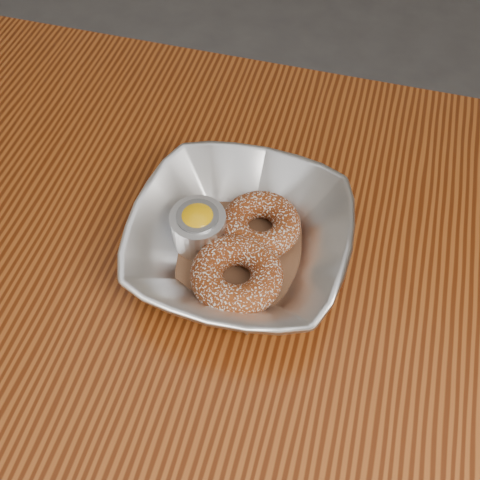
% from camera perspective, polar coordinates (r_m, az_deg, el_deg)
% --- Properties ---
extents(ground_plane, '(4.00, 4.00, 0.00)m').
position_cam_1_polar(ground_plane, '(1.31, 0.56, -22.54)').
color(ground_plane, '#565659').
rests_on(ground_plane, ground).
extents(table, '(1.20, 0.80, 0.75)m').
position_cam_1_polar(table, '(0.69, 1.01, -10.58)').
color(table, '#6D2F0F').
rests_on(table, ground_plane).
extents(serving_bowl, '(0.24, 0.24, 0.06)m').
position_cam_1_polar(serving_bowl, '(0.61, -0.00, -0.05)').
color(serving_bowl, silver).
rests_on(serving_bowl, table).
extents(parchment, '(0.19, 0.19, 0.00)m').
position_cam_1_polar(parchment, '(0.62, 0.00, -1.11)').
color(parchment, brown).
rests_on(parchment, table).
extents(donut_back, '(0.11, 0.11, 0.03)m').
position_cam_1_polar(donut_back, '(0.62, 2.12, 1.57)').
color(donut_back, maroon).
rests_on(donut_back, parchment).
extents(donut_front, '(0.12, 0.12, 0.03)m').
position_cam_1_polar(donut_front, '(0.59, -0.33, -3.57)').
color(donut_front, maroon).
rests_on(donut_front, parchment).
extents(ramekin, '(0.06, 0.06, 0.05)m').
position_cam_1_polar(ramekin, '(0.62, -4.24, 1.40)').
color(ramekin, silver).
rests_on(ramekin, table).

